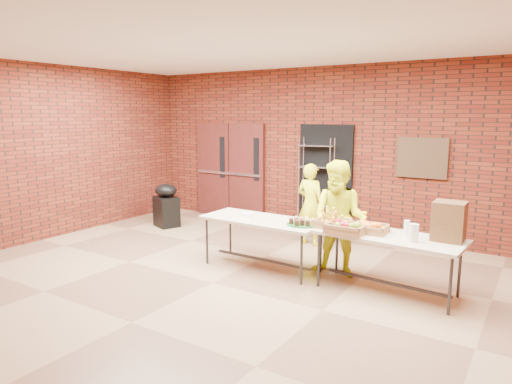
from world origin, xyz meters
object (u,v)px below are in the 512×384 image
(table_left, at_px, (262,223))
(covered_grill, at_px, (166,205))
(volunteer_woman, at_px, (310,204))
(volunteer_man, at_px, (340,219))
(table_right, at_px, (388,240))
(coffee_dispenser, at_px, (449,221))
(wire_rack, at_px, (316,185))

(table_left, xyz_separation_m, covered_grill, (-3.03, 1.11, -0.25))
(volunteer_woman, relative_size, volunteer_man, 0.88)
(covered_grill, bearing_deg, table_right, 9.99)
(table_right, relative_size, covered_grill, 2.15)
(table_right, xyz_separation_m, volunteer_man, (-0.78, 0.26, 0.13))
(table_right, bearing_deg, coffee_dispenser, 16.06)
(coffee_dispenser, bearing_deg, volunteer_man, 175.62)
(table_left, relative_size, table_right, 0.97)
(covered_grill, bearing_deg, wire_rack, 47.06)
(coffee_dispenser, bearing_deg, volunteer_woman, 152.57)
(coffee_dispenser, bearing_deg, table_left, -175.22)
(wire_rack, relative_size, covered_grill, 2.09)
(covered_grill, bearing_deg, volunteer_man, 11.19)
(table_right, bearing_deg, volunteer_man, 166.14)
(coffee_dispenser, height_order, covered_grill, coffee_dispenser)
(table_right, bearing_deg, table_left, -173.54)
(coffee_dispenser, bearing_deg, table_right, -168.24)
(table_right, xyz_separation_m, covered_grill, (-4.90, 1.04, -0.26))
(table_left, bearing_deg, volunteer_man, 17.35)
(volunteer_woman, distance_m, volunteer_man, 1.58)
(table_left, bearing_deg, table_right, 2.85)
(wire_rack, bearing_deg, volunteer_woman, -79.93)
(table_left, height_order, coffee_dispenser, coffee_dispenser)
(volunteer_man, bearing_deg, volunteer_woman, 127.47)
(wire_rack, bearing_deg, coffee_dispenser, -47.76)
(wire_rack, relative_size, volunteer_woman, 1.27)
(table_right, distance_m, covered_grill, 5.01)
(wire_rack, xyz_separation_m, volunteer_man, (1.36, -2.07, -0.10))
(table_left, bearing_deg, volunteer_woman, 88.70)
(covered_grill, relative_size, volunteer_woman, 0.61)
(table_left, distance_m, volunteer_woman, 1.51)
(table_left, distance_m, volunteer_man, 1.14)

